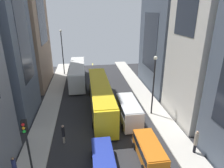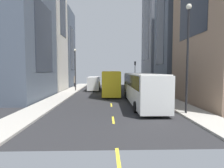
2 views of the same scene
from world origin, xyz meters
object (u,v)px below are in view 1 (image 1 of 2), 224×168
(car_orange_0, at_px, (149,149))
(car_blue_1, at_px, (103,158))
(streetcar_yellow, at_px, (100,94))
(pedestrian_walking_far, at_px, (15,167))
(pedestrian_crossing_mid, at_px, (63,133))
(traffic_light_near_corner, at_px, (27,143))
(city_bus_white, at_px, (78,72))
(delivery_van_white, at_px, (129,110))
(pedestrian_waiting_curb, at_px, (196,141))

(car_orange_0, xyz_separation_m, car_blue_1, (-4.12, -0.44, -0.08))
(streetcar_yellow, bearing_deg, car_blue_1, -93.97)
(pedestrian_walking_far, xyz_separation_m, pedestrian_crossing_mid, (3.30, 4.01, -0.07))
(car_orange_0, distance_m, traffic_light_near_corner, 9.99)
(city_bus_white, height_order, delivery_van_white, city_bus_white)
(streetcar_yellow, relative_size, car_blue_1, 3.45)
(traffic_light_near_corner, bearing_deg, pedestrian_walking_far, 144.89)
(pedestrian_walking_far, distance_m, traffic_light_near_corner, 3.57)
(streetcar_yellow, relative_size, delivery_van_white, 2.57)
(car_orange_0, bearing_deg, delivery_van_white, 93.76)
(streetcar_yellow, bearing_deg, city_bus_white, 106.34)
(streetcar_yellow, xyz_separation_m, pedestrian_walking_far, (-7.55, -10.67, -0.95))
(streetcar_yellow, distance_m, traffic_light_near_corner, 13.37)
(streetcar_yellow, distance_m, delivery_van_white, 4.75)
(pedestrian_waiting_curb, distance_m, traffic_light_near_corner, 14.04)
(city_bus_white, xyz_separation_m, car_orange_0, (6.57, -20.81, -1.03))
(car_orange_0, relative_size, pedestrian_waiting_curb, 2.00)
(pedestrian_crossing_mid, bearing_deg, traffic_light_near_corner, 170.75)
(streetcar_yellow, xyz_separation_m, pedestrian_crossing_mid, (-4.25, -6.67, -1.02))
(pedestrian_crossing_mid, xyz_separation_m, traffic_light_near_corner, (-1.65, -5.17, 3.01))
(car_orange_0, xyz_separation_m, pedestrian_walking_far, (-10.95, -0.70, 0.19))
(streetcar_yellow, height_order, pedestrian_walking_far, streetcar_yellow)
(city_bus_white, relative_size, streetcar_yellow, 0.87)
(traffic_light_near_corner, bearing_deg, pedestrian_waiting_curb, 7.81)
(car_blue_1, xyz_separation_m, traffic_light_near_corner, (-5.18, -1.43, 3.21))
(car_orange_0, height_order, car_blue_1, car_orange_0)
(pedestrian_waiting_curb, bearing_deg, pedestrian_walking_far, 34.36)
(city_bus_white, relative_size, pedestrian_crossing_mid, 6.13)
(streetcar_yellow, relative_size, traffic_light_near_corner, 2.56)
(city_bus_white, distance_m, pedestrian_waiting_curb, 23.50)
(pedestrian_walking_far, bearing_deg, delivery_van_white, 71.33)
(car_orange_0, bearing_deg, car_blue_1, -173.94)
(city_bus_white, bearing_deg, car_blue_1, -83.40)
(city_bus_white, xyz_separation_m, delivery_van_white, (6.16, -14.49, -0.50))
(delivery_van_white, relative_size, car_orange_0, 1.24)
(city_bus_white, height_order, car_blue_1, city_bus_white)
(city_bus_white, bearing_deg, pedestrian_crossing_mid, -93.50)
(pedestrian_waiting_curb, bearing_deg, car_blue_1, 34.71)
(car_orange_0, relative_size, pedestrian_crossing_mid, 2.23)
(delivery_van_white, height_order, pedestrian_waiting_curb, delivery_van_white)
(city_bus_white, xyz_separation_m, pedestrian_walking_far, (-4.38, -21.51, -0.84))
(city_bus_white, bearing_deg, streetcar_yellow, -73.66)
(city_bus_white, distance_m, pedestrian_walking_far, 21.97)
(delivery_van_white, xyz_separation_m, pedestrian_crossing_mid, (-7.23, -3.01, -0.41))
(streetcar_yellow, height_order, traffic_light_near_corner, traffic_light_near_corner)
(city_bus_white, distance_m, pedestrian_crossing_mid, 17.56)
(car_blue_1, distance_m, traffic_light_near_corner, 6.26)
(delivery_van_white, bearing_deg, pedestrian_crossing_mid, -157.38)
(delivery_van_white, relative_size, pedestrian_crossing_mid, 2.76)
(car_blue_1, distance_m, pedestrian_crossing_mid, 5.15)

